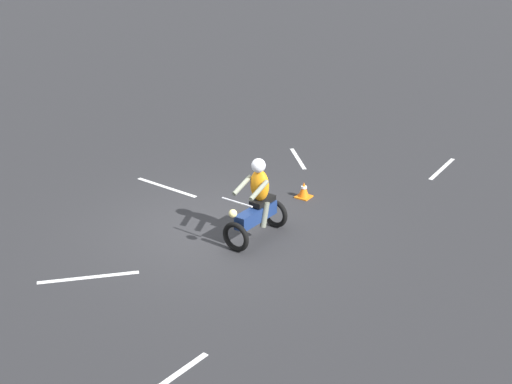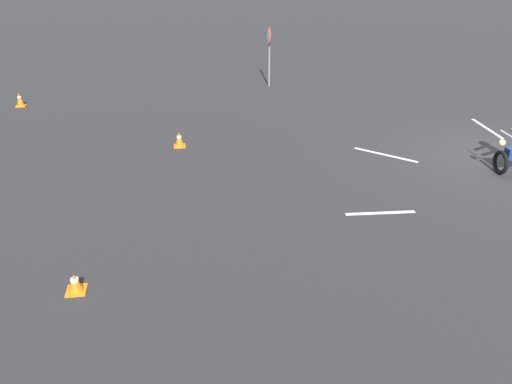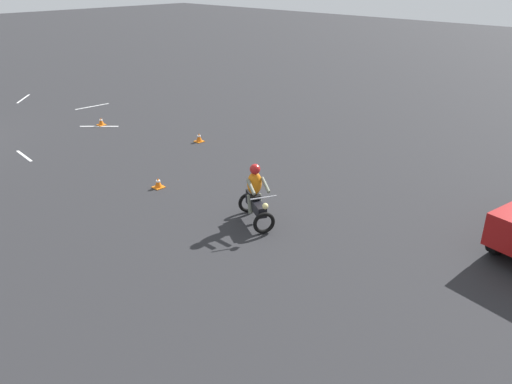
# 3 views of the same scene
# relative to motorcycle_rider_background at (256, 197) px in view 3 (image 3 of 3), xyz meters

# --- Properties ---
(motorcycle_rider_background) EXTENTS (1.18, 1.52, 1.66)m
(motorcycle_rider_background) POSITION_rel_motorcycle_rider_background_xyz_m (0.00, 0.00, 0.00)
(motorcycle_rider_background) COLOR black
(motorcycle_rider_background) RESTS_ON ground
(traffic_cone_near_left) EXTENTS (0.32, 0.32, 0.35)m
(traffic_cone_near_left) POSITION_rel_motorcycle_rider_background_xyz_m (-3.30, -6.37, -0.56)
(traffic_cone_near_left) COLOR orange
(traffic_cone_near_left) RESTS_ON ground
(traffic_cone_near_right) EXTENTS (0.32, 0.32, 0.34)m
(traffic_cone_near_right) POSITION_rel_motorcycle_rider_background_xyz_m (-1.76, -11.19, -0.56)
(traffic_cone_near_right) COLOR orange
(traffic_cone_near_right) RESTS_ON ground
(traffic_cone_mid_center) EXTENTS (0.32, 0.32, 0.33)m
(traffic_cone_mid_center) POSITION_rel_motorcycle_rider_background_xyz_m (0.49, -3.79, -0.57)
(traffic_cone_mid_center) COLOR orange
(traffic_cone_mid_center) RESTS_ON ground
(lane_stripe_n) EXTENTS (0.21, 1.50, 0.01)m
(lane_stripe_n) POSITION_rel_motorcycle_rider_background_xyz_m (2.25, -9.71, -0.72)
(lane_stripe_n) COLOR silver
(lane_stripe_n) RESTS_ON ground
(lane_stripe_nw) EXTENTS (1.24, 1.27, 0.01)m
(lane_stripe_nw) POSITION_rel_motorcycle_rider_background_xyz_m (-1.60, -11.11, -0.72)
(lane_stripe_nw) COLOR silver
(lane_stripe_nw) RESTS_ON ground
(lane_stripe_w) EXTENTS (1.78, 0.20, 0.01)m
(lane_stripe_w) POSITION_rel_motorcycle_rider_background_xyz_m (-3.11, -14.42, -0.72)
(lane_stripe_w) COLOR silver
(lane_stripe_w) RESTS_ON ground
(lane_stripe_sw) EXTENTS (1.32, 1.52, 0.01)m
(lane_stripe_sw) POSITION_rel_motorcycle_rider_background_xyz_m (-1.37, -18.48, -0.72)
(lane_stripe_sw) COLOR silver
(lane_stripe_sw) RESTS_ON ground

